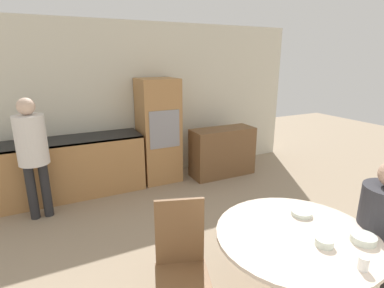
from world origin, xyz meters
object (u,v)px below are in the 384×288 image
object	(u,v)px
bowl_centre	(302,213)
person_standing	(32,147)
cup	(364,263)
dining_table	(294,258)
chair_far_left	(181,259)
bowl_near	(324,242)
bowl_far	(363,239)
oven_unit	(158,131)
sideboard	(222,152)

from	to	relation	value
bowl_centre	person_standing	bearing A→B (deg)	129.34
cup	dining_table	bearing A→B (deg)	98.95
chair_far_left	cup	xyz separation A→B (m)	(0.86, -0.84, 0.24)
cup	bowl_centre	world-z (taller)	cup
dining_table	bowl_near	size ratio (longest dim) A/B	9.58
person_standing	bowl_far	world-z (taller)	person_standing
bowl_centre	oven_unit	bearing A→B (deg)	93.17
chair_far_left	cup	bearing A→B (deg)	-26.08
oven_unit	bowl_far	world-z (taller)	oven_unit
chair_far_left	bowl_near	size ratio (longest dim) A/B	8.10
person_standing	bowl_centre	distance (m)	3.19
dining_table	person_standing	xyz separation A→B (m)	(-1.77, 2.65, 0.42)
person_standing	bowl_near	distance (m)	3.40
chair_far_left	person_standing	size ratio (longest dim) A/B	0.64
person_standing	cup	world-z (taller)	person_standing
person_standing	bowl_centre	xyz separation A→B (m)	(2.02, -2.46, -0.19)
sideboard	dining_table	size ratio (longest dim) A/B	0.94
person_standing	bowl_centre	bearing A→B (deg)	-50.66
dining_table	chair_far_left	size ratio (longest dim) A/B	1.18
oven_unit	person_standing	distance (m)	1.93
chair_far_left	bowl_centre	size ratio (longest dim) A/B	5.99
oven_unit	bowl_centre	bearing A→B (deg)	-86.83
oven_unit	sideboard	distance (m)	1.20
sideboard	cup	xyz separation A→B (m)	(-1.08, -3.35, 0.38)
oven_unit	sideboard	size ratio (longest dim) A/B	1.52
dining_table	bowl_near	bearing A→B (deg)	-72.33
bowl_centre	bowl_near	bearing A→B (deg)	-115.21
sideboard	person_standing	world-z (taller)	person_standing
chair_far_left	cup	size ratio (longest dim) A/B	11.34
sideboard	bowl_near	bearing A→B (deg)	-109.53
dining_table	person_standing	world-z (taller)	person_standing
cup	bowl_centre	bearing A→B (deg)	75.72
dining_table	oven_unit	bearing A→B (deg)	88.58
oven_unit	bowl_centre	xyz separation A→B (m)	(0.17, -2.99, -0.08)
oven_unit	cup	size ratio (longest dim) A/B	19.15
bowl_near	bowl_centre	xyz separation A→B (m)	(0.18, 0.39, -0.01)
oven_unit	person_standing	size ratio (longest dim) A/B	1.09
chair_far_left	oven_unit	bearing A→B (deg)	91.04
chair_far_left	bowl_far	size ratio (longest dim) A/B	5.81
chair_far_left	bowl_centre	distance (m)	1.07
chair_far_left	cup	world-z (taller)	chair_far_left
bowl_near	bowl_centre	bearing A→B (deg)	64.79
sideboard	bowl_far	distance (m)	3.28
dining_table	bowl_far	world-z (taller)	bowl_far
bowl_far	bowl_near	bearing A→B (deg)	162.27
chair_far_left	bowl_near	world-z (taller)	chair_far_left
dining_table	bowl_centre	bearing A→B (deg)	37.46
bowl_far	bowl_centre	bearing A→B (deg)	102.36
bowl_near	sideboard	bearing A→B (deg)	70.47
bowl_centre	bowl_far	xyz separation A→B (m)	(0.10, -0.48, 0.01)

